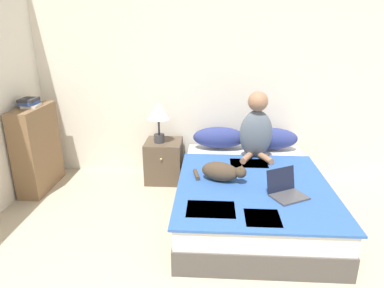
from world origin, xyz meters
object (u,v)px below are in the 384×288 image
object	(u,v)px
table_lamp	(158,114)
book_stack_top	(30,103)
bed	(250,196)
laptop_open	(286,191)
pillow_far	(271,138)
nightstand	(164,161)
cat_tabby	(222,172)
person_sitting	(256,129)
bookshelf	(37,149)
pillow_near	(219,138)

from	to	relation	value
table_lamp	book_stack_top	bearing A→B (deg)	-169.24
bed	laptop_open	bearing A→B (deg)	-56.58
laptop_open	book_stack_top	distance (m)	2.84
pillow_far	nightstand	xyz separation A→B (m)	(-1.29, -0.06, -0.29)
cat_tabby	laptop_open	xyz separation A→B (m)	(0.55, -0.28, -0.04)
pillow_far	book_stack_top	xyz separation A→B (m)	(-2.70, -0.36, 0.48)
person_sitting	bed	bearing A→B (deg)	-99.31
person_sitting	laptop_open	size ratio (longest dim) A/B	1.97
bookshelf	bed	bearing A→B (deg)	-11.06
bed	person_sitting	size ratio (longest dim) A/B	2.64
laptop_open	book_stack_top	world-z (taller)	book_stack_top
cat_tabby	bookshelf	world-z (taller)	bookshelf
pillow_near	nightstand	distance (m)	0.73
pillow_near	pillow_far	world-z (taller)	same
pillow_far	laptop_open	distance (m)	1.22
cat_tabby	book_stack_top	size ratio (longest dim) A/B	2.25
person_sitting	cat_tabby	size ratio (longest dim) A/B	1.45
bed	person_sitting	xyz separation A→B (m)	(0.09, 0.54, 0.54)
cat_tabby	nightstand	distance (m)	1.14
pillow_far	nightstand	distance (m)	1.32
cat_tabby	table_lamp	size ratio (longest dim) A/B	1.06
person_sitting	table_lamp	xyz separation A→B (m)	(-1.11, 0.18, 0.11)
pillow_far	bookshelf	distance (m)	2.73
nightstand	bookshelf	xyz separation A→B (m)	(-1.42, -0.30, 0.23)
pillow_far	table_lamp	distance (m)	1.37
pillow_near	bookshelf	size ratio (longest dim) A/B	0.65
cat_tabby	table_lamp	xyz separation A→B (m)	(-0.72, 0.84, 0.34)
person_sitting	pillow_far	bearing A→B (deg)	52.29
person_sitting	nightstand	bearing A→B (deg)	168.27
book_stack_top	table_lamp	bearing A→B (deg)	10.76
table_lamp	book_stack_top	size ratio (longest dim) A/B	2.12
pillow_far	cat_tabby	distance (m)	1.12
person_sitting	bookshelf	distance (m)	2.50
pillow_near	book_stack_top	xyz separation A→B (m)	(-2.08, -0.36, 0.48)
cat_tabby	laptop_open	world-z (taller)	laptop_open
bed	laptop_open	xyz separation A→B (m)	(0.25, -0.39, 0.26)
pillow_far	nightstand	bearing A→B (deg)	-177.15
bookshelf	table_lamp	bearing A→B (deg)	10.77
person_sitting	bookshelf	world-z (taller)	person_sitting
cat_tabby	book_stack_top	world-z (taller)	book_stack_top
person_sitting	nightstand	size ratio (longest dim) A/B	1.48
pillow_near	person_sitting	world-z (taller)	person_sitting
pillow_near	nightstand	bearing A→B (deg)	-174.53
pillow_near	pillow_far	distance (m)	0.62
pillow_far	bed	bearing A→B (deg)	-110.47
pillow_near	laptop_open	distance (m)	1.34
laptop_open	nightstand	size ratio (longest dim) A/B	0.75
table_lamp	bookshelf	xyz separation A→B (m)	(-1.37, -0.26, -0.37)
laptop_open	bookshelf	bearing A→B (deg)	133.64
pillow_near	person_sitting	xyz separation A→B (m)	(0.40, -0.29, 0.20)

